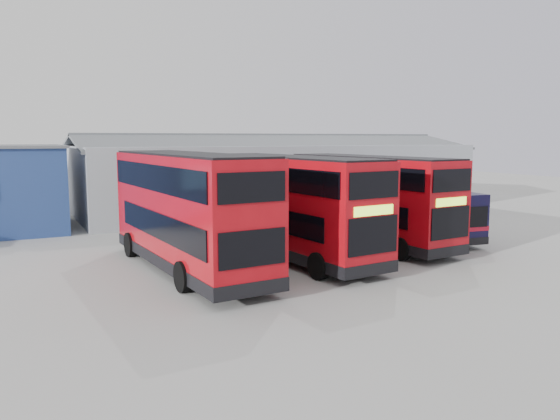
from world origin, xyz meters
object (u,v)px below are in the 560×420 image
(maintenance_shed, at_px, (275,175))
(double_decker_left, at_px, (187,213))
(double_decker_right, at_px, (369,201))
(double_decker_centre, at_px, (292,208))
(single_decker_blue, at_px, (412,211))

(maintenance_shed, distance_m, double_decker_left, 21.06)
(double_decker_right, bearing_deg, double_decker_centre, -172.35)
(double_decker_centre, height_order, double_decker_right, double_decker_centre)
(maintenance_shed, xyz_separation_m, single_decker_blue, (1.67, -14.36, -1.22))
(double_decker_right, relative_size, single_decker_blue, 1.06)
(single_decker_blue, bearing_deg, double_decker_right, 25.54)
(double_decker_left, xyz_separation_m, double_decker_right, (10.19, 1.34, -0.16))
(double_decker_centre, distance_m, single_decker_blue, 9.48)
(double_decker_left, relative_size, double_decker_right, 1.07)
(maintenance_shed, xyz_separation_m, double_decker_left, (-12.51, -16.94, -0.14))
(maintenance_shed, distance_m, double_decker_centre, 18.29)
(double_decker_right, distance_m, single_decker_blue, 4.29)
(maintenance_shed, distance_m, double_decker_right, 15.78)
(maintenance_shed, bearing_deg, double_decker_right, -98.49)
(double_decker_left, distance_m, double_decker_right, 10.27)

